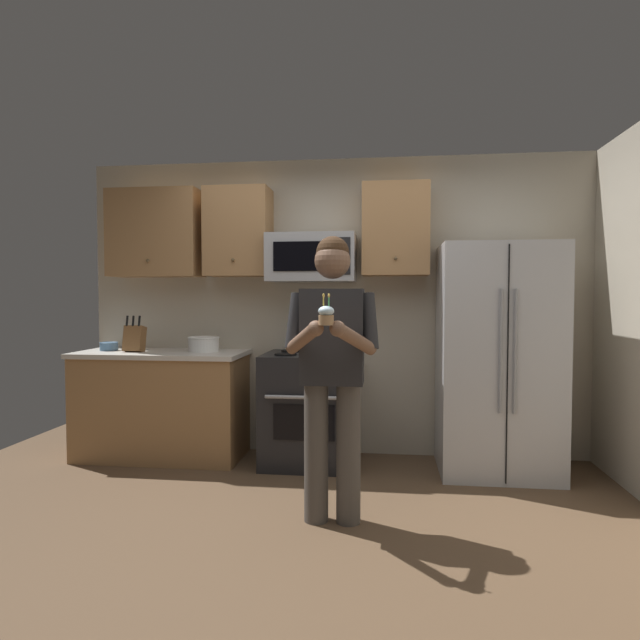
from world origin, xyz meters
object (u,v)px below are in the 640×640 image
Objects in this scene: bowl_small_colored at (109,346)px; person at (332,362)px; refrigerator at (497,359)px; bowl_large_white at (204,344)px; microwave at (312,258)px; cupcake at (326,315)px; knife_block at (134,338)px; oven_range at (310,408)px.

person is at bearing -29.74° from bowl_small_colored.
bowl_large_white is (-2.44, 0.10, 0.09)m from refrigerator.
microwave reaches higher than cupcake.
refrigerator is at bearing -1.41° from bowl_small_colored.
person is at bearing -137.02° from refrigerator.
refrigerator is 5.63× the size of knife_block.
cupcake reaches higher than bowl_large_white.
refrigerator is at bearing 50.34° from cupcake.
bowl_large_white is at bearing 135.46° from person.
person is at bearing -44.54° from bowl_large_white.
bowl_small_colored is (-1.79, -0.08, -0.76)m from microwave.
person is at bearing -76.65° from microwave.
oven_range is at bearing 101.53° from cupcake.
knife_block is 2.02× the size of bowl_small_colored.
person reaches higher than bowl_small_colored.
person is (1.82, -1.13, -0.04)m from knife_block.
person reaches higher than bowl_large_white.
cupcake is at bearing -38.60° from knife_block.
oven_range is 1.26× the size of microwave.
oven_range is 1.26m from microwave.
cupcake reaches higher than bowl_small_colored.
knife_block is (-1.52, -0.15, -0.69)m from microwave.
oven_range is 2.91× the size of knife_block.
person is at bearing 90.00° from cupcake.
microwave is 2.31× the size of knife_block.
bowl_large_white is (-0.94, -0.05, -0.73)m from microwave.
oven_range is 1.56m from refrigerator.
microwave is at bearing 173.97° from refrigerator.
cupcake is (-1.20, -1.44, 0.39)m from refrigerator.
oven_range is at bearing -1.33° from bowl_small_colored.
bowl_large_white is (-0.94, 0.07, 0.52)m from oven_range.
knife_block reaches higher than oven_range.
person is (-1.20, -1.12, 0.10)m from refrigerator.
bowl_large_white is at bearing 176.02° from oven_range.
bowl_small_colored is (-0.27, 0.07, -0.07)m from knife_block.
microwave is 2.72× the size of bowl_large_white.
bowl_small_colored is at bearing -178.41° from bowl_large_white.
microwave is 1.19m from bowl_large_white.
bowl_large_white reaches higher than oven_range.
oven_range is 1.86m from bowl_small_colored.
bowl_small_colored is 2.61m from cupcake.
refrigerator is at bearing -1.50° from oven_range.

